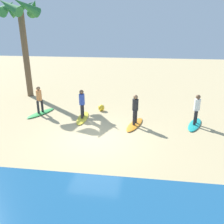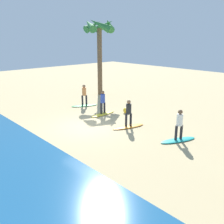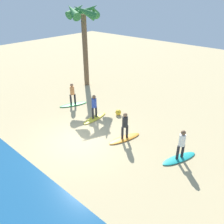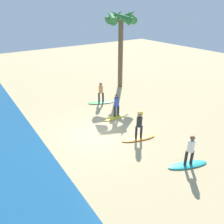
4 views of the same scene
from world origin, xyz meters
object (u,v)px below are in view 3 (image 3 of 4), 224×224
(surfboard_orange, at_px, (125,138))
(surfboard_green, at_px, (73,104))
(surfer_yellow, at_px, (94,105))
(surfer_green, at_px, (72,92))
(surfboard_teal, at_px, (179,158))
(surfer_orange, at_px, (125,124))
(palm_tree, at_px, (84,20))
(beach_ball, at_px, (118,112))
(surfer_teal, at_px, (182,142))
(surfboard_yellow, at_px, (95,118))

(surfboard_orange, height_order, surfboard_green, same)
(surfer_yellow, xyz_separation_m, surfer_green, (2.75, -0.43, 0.00))
(surfboard_green, xyz_separation_m, surfer_green, (0.00, 0.00, 0.99))
(surfboard_teal, distance_m, surfer_orange, 3.42)
(palm_tree, xyz_separation_m, beach_ball, (-6.02, 2.64, -5.41))
(surfboard_teal, xyz_separation_m, surfer_teal, (0.00, 0.00, 0.99))
(surfboard_green, bearing_deg, surfer_yellow, 104.78)
(palm_tree, bearing_deg, surfboard_teal, 159.67)
(surfer_yellow, relative_size, beach_ball, 4.04)
(surfboard_orange, bearing_deg, surfboard_yellow, -84.08)
(surfer_orange, xyz_separation_m, beach_ball, (2.21, -2.05, -0.83))
(surfer_orange, distance_m, surfer_yellow, 3.11)
(surfer_teal, xyz_separation_m, surfboard_orange, (3.24, 0.44, -0.99))
(surfer_teal, relative_size, beach_ball, 4.04)
(surfer_orange, distance_m, beach_ball, 3.13)
(surfboard_teal, xyz_separation_m, surfer_yellow, (6.29, -0.14, 0.99))
(palm_tree, bearing_deg, surfer_teal, 159.67)
(surfer_teal, distance_m, surfboard_green, 9.12)
(surfboard_teal, height_order, surfer_orange, surfer_orange)
(surfer_teal, distance_m, surfboard_yellow, 6.37)
(surfer_teal, relative_size, surfboard_green, 0.78)
(surfboard_orange, xyz_separation_m, surfer_green, (5.80, -1.01, 0.99))
(surfboard_teal, bearing_deg, surfboard_green, -72.22)
(surfboard_orange, bearing_deg, surfboard_green, -83.23)
(surfboard_orange, relative_size, beach_ball, 5.17)
(surfer_yellow, bearing_deg, beach_ball, -119.82)
(surfer_yellow, bearing_deg, palm_tree, -38.46)
(surfboard_orange, bearing_deg, surfboard_teal, 114.32)
(surfer_yellow, xyz_separation_m, beach_ball, (-0.84, -1.47, -0.83))
(surfboard_green, relative_size, surfer_green, 1.28)
(surfboard_orange, relative_size, surfboard_green, 1.00)
(surfer_green, bearing_deg, surfboard_orange, 170.14)
(surfer_green, height_order, palm_tree, palm_tree)
(surfer_orange, relative_size, surfer_green, 1.00)
(surfboard_yellow, distance_m, surfboard_green, 2.78)
(surfboard_orange, bearing_deg, beach_ball, -116.25)
(surfboard_teal, height_order, surfer_green, surfer_green)
(surfboard_teal, relative_size, surfer_orange, 1.28)
(surfboard_teal, distance_m, surfer_yellow, 6.37)
(surfer_yellow, distance_m, palm_tree, 8.04)
(surfer_teal, bearing_deg, surfer_orange, 7.69)
(surfboard_yellow, xyz_separation_m, surfer_green, (2.75, -0.43, 0.99))
(surfboard_yellow, height_order, palm_tree, palm_tree)
(surfboard_green, bearing_deg, surfer_green, 0.00)
(surfboard_orange, distance_m, beach_ball, 3.02)
(surfer_teal, xyz_separation_m, palm_tree, (11.47, -4.25, 4.58))
(surfboard_green, bearing_deg, surfboard_yellow, 104.78)
(surfboard_yellow, distance_m, surfer_green, 2.95)
(surfer_green, bearing_deg, surfer_orange, 170.14)
(surfboard_green, bearing_deg, surfer_teal, 110.08)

